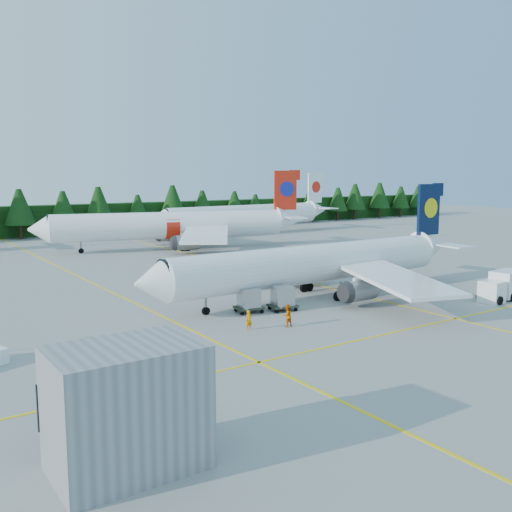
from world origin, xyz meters
TOP-DOWN VIEW (x-y plane):
  - ground at (0.00, 0.00)m, footprint 320.00×320.00m
  - taxi_stripe_a at (-14.00, 20.00)m, footprint 0.25×120.00m
  - taxi_stripe_b at (6.00, 20.00)m, footprint 0.25×120.00m
  - taxi_stripe_cross at (0.00, -6.00)m, footprint 80.00×0.25m
  - treeline_hedge at (0.00, 82.00)m, footprint 220.00×4.00m
  - terminal_building at (-26.00, -14.00)m, footprint 6.00×4.00m
  - airliner_navy at (0.82, 7.22)m, footprint 37.67×31.00m
  - airliner_red at (5.39, 48.66)m, footprint 43.00×34.96m
  - airliner_far_right at (27.90, 61.89)m, footprint 42.54×6.72m
  - service_truck at (15.95, -3.81)m, footprint 5.81×2.57m
  - uld_pair at (-5.67, 5.08)m, footprint 5.56×3.33m
  - crew_a at (-10.26, 0.84)m, footprint 0.62×0.47m
  - crew_b at (-7.22, -0.03)m, footprint 0.91×0.73m
  - crew_c at (10.06, 0.39)m, footprint 0.88×0.98m

SIDE VIEW (x-z plane):
  - ground at x=0.00m, z-range 0.00..0.00m
  - taxi_stripe_a at x=-14.00m, z-range 0.00..0.01m
  - taxi_stripe_b at x=6.00m, z-range 0.00..0.01m
  - taxi_stripe_cross at x=0.00m, z-range 0.00..0.01m
  - crew_a at x=-10.26m, z-range 0.00..1.55m
  - crew_b at x=-7.22m, z-range 0.00..1.82m
  - crew_c at x=10.06m, z-range 0.00..1.98m
  - uld_pair at x=-5.67m, z-range 0.32..2.16m
  - service_truck at x=15.95m, z-range -0.01..2.71m
  - terminal_building at x=-26.00m, z-range 0.00..5.20m
  - treeline_hedge at x=0.00m, z-range 0.00..6.00m
  - airliner_navy at x=0.82m, z-range -2.18..8.77m
  - airliner_red at x=5.39m, z-range -2.53..10.18m
  - airliner_far_right at x=27.90m, z-range -2.31..10.06m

